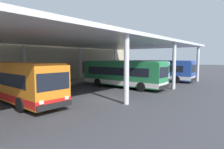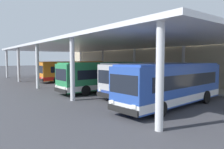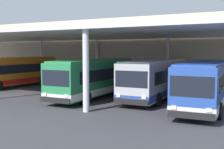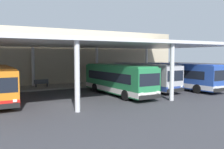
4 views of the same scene
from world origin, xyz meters
name	(u,v)px [view 1 (image 1 of 4)]	position (x,y,z in m)	size (l,w,h in m)	color
ground_plane	(102,100)	(0.00, 0.00, 0.00)	(200.00, 200.00, 0.00)	#3D3D42
platform_kerb	(33,86)	(0.00, 11.75, 0.09)	(42.00, 4.50, 0.18)	gray
station_building_facade	(19,55)	(0.00, 15.00, 3.97)	(48.00, 1.60, 7.94)	#C1B293
canopy_shelter	(62,40)	(0.00, 5.50, 5.29)	(40.00, 17.00, 5.55)	silver
bus_nearest_bay	(17,81)	(-4.91, 4.66, 1.66)	(2.83, 10.56, 3.17)	orange
bus_second_bay	(122,74)	(6.55, 2.72, 1.66)	(2.98, 10.61, 3.17)	#28844C
bus_middle_bay	(132,71)	(11.30, 4.60, 1.66)	(3.03, 10.63, 3.17)	#B7B7BC
bus_far_bay	(158,70)	(15.63, 2.53, 1.66)	(3.21, 10.67, 3.17)	#284CA8
bench_waiting	(37,81)	(0.64, 11.82, 0.66)	(1.80, 0.45, 0.92)	#4C515B
banner_sign	(84,68)	(7.91, 10.94, 1.98)	(0.70, 0.12, 3.20)	#B2B2B7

